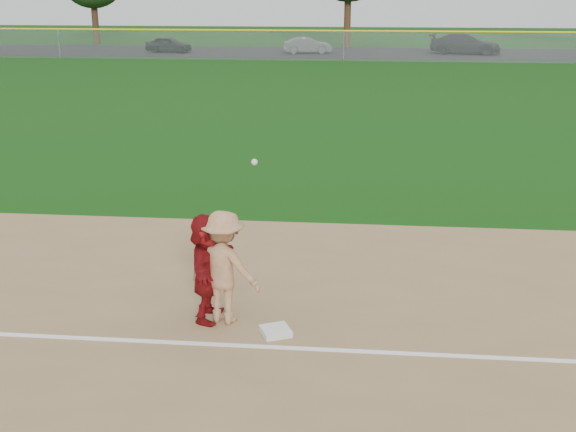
# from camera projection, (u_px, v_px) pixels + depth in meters

# --- Properties ---
(ground) EXTENTS (160.00, 160.00, 0.00)m
(ground) POSITION_uv_depth(u_px,v_px,m) (279.00, 324.00, 11.30)
(ground) COLOR #10400C
(ground) RESTS_ON ground
(foul_line) EXTENTS (60.00, 0.10, 0.01)m
(foul_line) POSITION_uv_depth(u_px,v_px,m) (273.00, 347.00, 10.54)
(foul_line) COLOR white
(foul_line) RESTS_ON infield_dirt
(parking_asphalt) EXTENTS (120.00, 10.00, 0.01)m
(parking_asphalt) POSITION_uv_depth(u_px,v_px,m) (345.00, 53.00, 54.85)
(parking_asphalt) COLOR black
(parking_asphalt) RESTS_ON ground
(first_base) EXTENTS (0.55, 0.55, 0.09)m
(first_base) POSITION_uv_depth(u_px,v_px,m) (276.00, 331.00, 10.93)
(first_base) COLOR silver
(first_base) RESTS_ON infield_dirt
(base_runner) EXTENTS (0.59, 1.63, 1.74)m
(base_runner) POSITION_uv_depth(u_px,v_px,m) (207.00, 267.00, 11.20)
(base_runner) COLOR maroon
(base_runner) RESTS_ON infield_dirt
(car_left) EXTENTS (3.58, 1.70, 1.18)m
(car_left) POSITION_uv_depth(u_px,v_px,m) (169.00, 44.00, 55.03)
(car_left) COLOR black
(car_left) RESTS_ON parking_asphalt
(car_mid) EXTENTS (3.73, 1.83, 1.18)m
(car_mid) POSITION_uv_depth(u_px,v_px,m) (307.00, 45.00, 54.21)
(car_mid) COLOR #55575D
(car_mid) RESTS_ON parking_asphalt
(car_right) EXTENTS (5.51, 3.02, 1.51)m
(car_right) POSITION_uv_depth(u_px,v_px,m) (465.00, 44.00, 53.70)
(car_right) COLOR black
(car_right) RESTS_ON parking_asphalt
(first_base_play) EXTENTS (1.32, 1.00, 2.59)m
(first_base_play) POSITION_uv_depth(u_px,v_px,m) (224.00, 267.00, 11.11)
(first_base_play) COLOR #9A9A9D
(first_base_play) RESTS_ON infield_dirt
(outfield_fence) EXTENTS (110.00, 0.12, 110.00)m
(outfield_fence) POSITION_uv_depth(u_px,v_px,m) (344.00, 31.00, 48.57)
(outfield_fence) COLOR #999EA0
(outfield_fence) RESTS_ON ground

